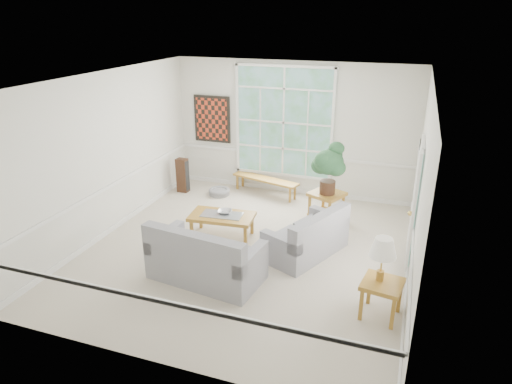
% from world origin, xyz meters
% --- Properties ---
extents(floor, '(5.50, 6.00, 0.01)m').
position_xyz_m(floor, '(0.00, 0.00, -0.01)').
color(floor, '#BEB39F').
rests_on(floor, ground).
extents(ceiling, '(5.50, 6.00, 0.02)m').
position_xyz_m(ceiling, '(0.00, 0.00, 3.00)').
color(ceiling, white).
rests_on(ceiling, ground).
extents(wall_back, '(5.50, 0.02, 3.00)m').
position_xyz_m(wall_back, '(0.00, 3.00, 1.50)').
color(wall_back, silver).
rests_on(wall_back, ground).
extents(wall_front, '(5.50, 0.02, 3.00)m').
position_xyz_m(wall_front, '(0.00, -3.00, 1.50)').
color(wall_front, silver).
rests_on(wall_front, ground).
extents(wall_left, '(0.02, 6.00, 3.00)m').
position_xyz_m(wall_left, '(-2.75, 0.00, 1.50)').
color(wall_left, silver).
rests_on(wall_left, ground).
extents(wall_right, '(0.02, 6.00, 3.00)m').
position_xyz_m(wall_right, '(2.75, 0.00, 1.50)').
color(wall_right, silver).
rests_on(wall_right, ground).
extents(window_back, '(2.30, 0.08, 2.40)m').
position_xyz_m(window_back, '(-0.20, 2.96, 1.65)').
color(window_back, white).
rests_on(window_back, wall_back).
extents(entry_door, '(0.08, 0.90, 2.10)m').
position_xyz_m(entry_door, '(2.71, 0.60, 1.05)').
color(entry_door, white).
rests_on(entry_door, floor).
extents(door_sidelight, '(0.08, 0.26, 1.90)m').
position_xyz_m(door_sidelight, '(2.71, -0.03, 1.15)').
color(door_sidelight, white).
rests_on(door_sidelight, wall_right).
extents(wall_art, '(0.90, 0.06, 1.10)m').
position_xyz_m(wall_art, '(-1.95, 2.95, 1.60)').
color(wall_art, maroon).
rests_on(wall_art, wall_back).
extents(wall_frame_near, '(0.04, 0.26, 0.32)m').
position_xyz_m(wall_frame_near, '(2.71, 1.75, 1.55)').
color(wall_frame_near, black).
rests_on(wall_frame_near, wall_right).
extents(wall_frame_far, '(0.04, 0.26, 0.32)m').
position_xyz_m(wall_frame_far, '(2.71, 2.15, 1.55)').
color(wall_frame_far, black).
rests_on(wall_frame_far, wall_right).
extents(loveseat_right, '(1.34, 1.71, 0.82)m').
position_xyz_m(loveseat_right, '(1.01, 0.22, 0.41)').
color(loveseat_right, gray).
rests_on(loveseat_right, floor).
extents(loveseat_front, '(1.84, 1.12, 0.94)m').
position_xyz_m(loveseat_front, '(-0.29, -1.07, 0.47)').
color(loveseat_front, gray).
rests_on(loveseat_front, floor).
extents(coffee_table, '(1.24, 0.76, 0.44)m').
position_xyz_m(coffee_table, '(-0.62, 0.35, 0.22)').
color(coffee_table, olive).
rests_on(coffee_table, floor).
extents(pewter_bowl, '(0.38, 0.38, 0.08)m').
position_xyz_m(pewter_bowl, '(-0.59, 0.42, 0.48)').
color(pewter_bowl, '#9C9CA1').
rests_on(pewter_bowl, coffee_table).
extents(window_bench, '(1.66, 0.74, 0.38)m').
position_xyz_m(window_bench, '(-0.52, 2.65, 0.19)').
color(window_bench, olive).
rests_on(window_bench, floor).
extents(end_table, '(0.79, 0.79, 0.60)m').
position_xyz_m(end_table, '(1.08, 1.70, 0.30)').
color(end_table, olive).
rests_on(end_table, floor).
extents(houseplant, '(0.86, 0.86, 1.06)m').
position_xyz_m(houseplant, '(1.09, 1.65, 1.13)').
color(houseplant, '#275330').
rests_on(houseplant, end_table).
extents(side_table, '(0.61, 0.61, 0.54)m').
position_xyz_m(side_table, '(2.40, -1.17, 0.27)').
color(side_table, olive).
rests_on(side_table, floor).
extents(table_lamp, '(0.44, 0.44, 0.64)m').
position_xyz_m(table_lamp, '(2.35, -1.13, 0.86)').
color(table_lamp, white).
rests_on(table_lamp, side_table).
extents(pet_bed, '(0.64, 0.64, 0.14)m').
position_xyz_m(pet_bed, '(-1.51, 2.26, 0.07)').
color(pet_bed, slate).
rests_on(pet_bed, floor).
extents(floor_speaker, '(0.26, 0.21, 0.80)m').
position_xyz_m(floor_speaker, '(-2.40, 2.18, 0.40)').
color(floor_speaker, '#351F12').
rests_on(floor_speaker, floor).
extents(cat, '(0.37, 0.34, 0.14)m').
position_xyz_m(cat, '(1.15, 0.75, 0.49)').
color(cat, black).
rests_on(cat, loveseat_right).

